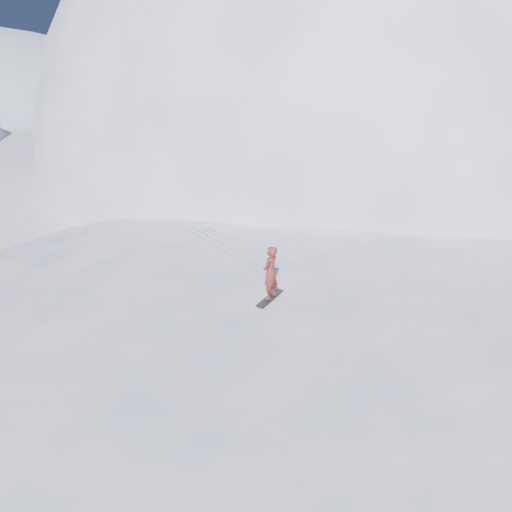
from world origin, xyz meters
The scene contains 8 objects.
ground centered at (0.00, 0.00, 0.00)m, with size 400.00×400.00×0.00m, color white.
near_ridge centered at (1.00, 3.00, 0.00)m, with size 36.00×28.00×4.80m, color white.
summit_peak centered at (22.00, 26.00, 0.00)m, with size 60.00×56.00×56.00m, color white.
peak_shoulder centered at (10.00, 20.00, 0.00)m, with size 28.00×24.00×18.00m, color white.
wind_bumps centered at (-0.56, 2.12, 0.00)m, with size 16.00×14.40×1.00m.
snowboard centered at (-2.10, -0.13, 2.41)m, with size 1.38×0.26×0.02m, color black.
snowboarder centered at (-2.10, -0.13, 3.31)m, with size 0.65×0.42×1.77m, color maroon.
board_tracks centered at (-1.27, 4.48, 2.42)m, with size 2.82×5.95×0.04m.
Camera 1 is at (-8.37, -11.53, 9.47)m, focal length 32.00 mm.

